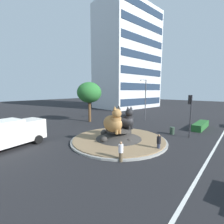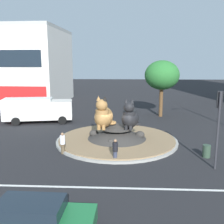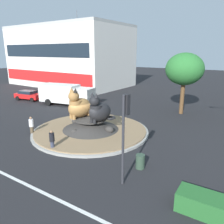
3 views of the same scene
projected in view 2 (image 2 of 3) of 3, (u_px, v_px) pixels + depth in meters
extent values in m
plane|color=black|center=(117.00, 141.00, 22.22)|extent=(160.00, 160.00, 0.00)
cube|color=silver|center=(112.00, 188.00, 13.96)|extent=(112.00, 0.20, 0.01)
cylinder|color=gray|center=(117.00, 140.00, 22.21)|extent=(10.35, 10.35, 0.18)
cylinder|color=#846B4C|center=(117.00, 138.00, 22.18)|extent=(9.94, 9.94, 0.10)
cone|color=#33302D|center=(117.00, 132.00, 22.08)|extent=(5.02, 5.02, 0.97)
cylinder|color=#33302D|center=(117.00, 128.00, 21.99)|extent=(2.76, 2.76, 0.12)
ellipsoid|color=#33302D|center=(140.00, 135.00, 22.04)|extent=(0.78, 0.65, 0.62)
ellipsoid|color=#33302D|center=(114.00, 128.00, 23.90)|extent=(0.96, 0.80, 0.77)
ellipsoid|color=#33302D|center=(94.00, 133.00, 22.50)|extent=(0.76, 0.71, 0.61)
ellipsoid|color=#33302D|center=(111.00, 142.00, 20.50)|extent=(0.51, 0.52, 0.40)
ellipsoid|color=#9E703D|center=(104.00, 117.00, 21.80)|extent=(1.90, 2.61, 1.74)
cylinder|color=#9E703D|center=(102.00, 116.00, 21.31)|extent=(1.30, 1.30, 1.09)
sphere|color=#9E703D|center=(102.00, 105.00, 20.96)|extent=(0.96, 0.96, 0.96)
torus|color=#9E703D|center=(111.00, 123.00, 22.79)|extent=(1.11, 1.11, 0.22)
cone|color=black|center=(105.00, 98.00, 20.80)|extent=(0.45, 0.45, 0.39)
cone|color=#9E703D|center=(99.00, 98.00, 20.91)|extent=(0.45, 0.45, 0.39)
cylinder|color=#9E703D|center=(104.00, 127.00, 21.05)|extent=(0.30, 0.30, 0.43)
cylinder|color=#9E703D|center=(99.00, 127.00, 21.14)|extent=(0.30, 0.30, 0.43)
ellipsoid|color=black|center=(130.00, 118.00, 21.67)|extent=(1.81, 2.43, 1.60)
cylinder|color=black|center=(129.00, 117.00, 21.22)|extent=(1.23, 1.23, 1.00)
sphere|color=black|center=(129.00, 107.00, 20.90)|extent=(0.88, 0.88, 0.88)
torus|color=black|center=(136.00, 123.00, 22.56)|extent=(1.17, 1.17, 0.20)
cone|color=black|center=(132.00, 101.00, 20.74)|extent=(0.42, 0.42, 0.36)
cone|color=black|center=(126.00, 101.00, 20.86)|extent=(0.42, 0.42, 0.36)
cylinder|color=black|center=(130.00, 128.00, 20.99)|extent=(0.28, 0.28, 0.40)
cylinder|color=black|center=(126.00, 127.00, 21.07)|extent=(0.28, 0.28, 0.40)
cylinder|color=#2D2D33|center=(218.00, 131.00, 16.00)|extent=(0.14, 0.14, 4.98)
cube|color=black|center=(220.00, 100.00, 15.83)|extent=(0.36, 0.30, 1.05)
sphere|color=#360606|center=(220.00, 94.00, 15.85)|extent=(0.18, 0.18, 0.18)
sphere|color=#392706|center=(219.00, 99.00, 15.91)|extent=(0.18, 0.18, 0.18)
sphere|color=green|center=(219.00, 104.00, 15.97)|extent=(0.18, 0.18, 0.18)
cylinder|color=brown|center=(161.00, 103.00, 31.99)|extent=(0.46, 0.46, 3.46)
ellipsoid|color=#286B2D|center=(162.00, 75.00, 31.33)|extent=(4.21, 4.21, 3.57)
cylinder|color=#33384C|center=(115.00, 156.00, 17.64)|extent=(0.28, 0.28, 0.73)
cylinder|color=black|center=(115.00, 147.00, 17.50)|extent=(0.37, 0.37, 0.64)
sphere|color=#936B4C|center=(115.00, 141.00, 17.42)|extent=(0.21, 0.21, 0.21)
cylinder|color=brown|center=(63.00, 149.00, 19.12)|extent=(0.29, 0.29, 0.75)
cylinder|color=silver|center=(63.00, 140.00, 18.98)|extent=(0.38, 0.38, 0.65)
sphere|color=#936B4C|center=(62.00, 134.00, 18.90)|extent=(0.22, 0.22, 0.22)
cube|color=#1E6B38|center=(37.00, 221.00, 9.98)|extent=(4.58, 1.90, 0.67)
cube|color=#19232D|center=(30.00, 207.00, 9.88)|extent=(2.58, 1.63, 0.49)
cylinder|color=black|center=(80.00, 217.00, 10.80)|extent=(0.65, 0.24, 0.64)
cylinder|color=black|center=(11.00, 214.00, 11.02)|extent=(0.65, 0.24, 0.64)
cube|color=silver|center=(62.00, 109.00, 29.06)|extent=(2.61, 2.70, 2.01)
cube|color=silver|center=(28.00, 109.00, 28.57)|extent=(5.55, 3.22, 2.31)
cylinder|color=black|center=(64.00, 116.00, 30.41)|extent=(0.94, 0.45, 0.90)
cylinder|color=black|center=(62.00, 120.00, 28.12)|extent=(0.94, 0.45, 0.90)
cylinder|color=black|center=(21.00, 117.00, 29.80)|extent=(0.94, 0.45, 0.90)
cylinder|color=black|center=(16.00, 122.00, 27.51)|extent=(0.94, 0.45, 0.90)
cylinder|color=#2D4233|center=(206.00, 151.00, 18.41)|extent=(0.56, 0.56, 0.90)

